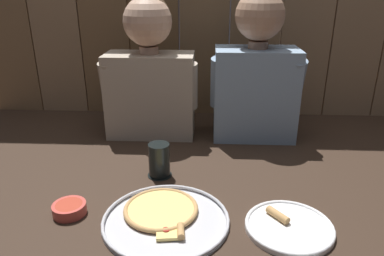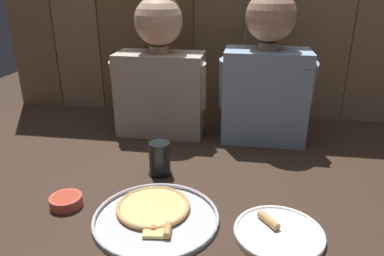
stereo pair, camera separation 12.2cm
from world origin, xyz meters
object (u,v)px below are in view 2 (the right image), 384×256
(drinking_glass, at_px, (160,159))
(diner_right, at_px, (267,71))
(diner_left, at_px, (160,69))
(dipping_bowl, at_px, (66,201))
(dinner_plate, at_px, (279,233))
(pizza_tray, at_px, (155,214))

(drinking_glass, relative_size, diner_right, 0.19)
(drinking_glass, distance_m, diner_left, 0.46)
(dipping_bowl, bearing_deg, dinner_plate, -3.74)
(diner_left, bearing_deg, pizza_tray, -78.34)
(dinner_plate, relative_size, dipping_bowl, 2.49)
(drinking_glass, bearing_deg, diner_left, 102.41)
(dipping_bowl, bearing_deg, diner_left, 76.44)
(drinking_glass, xyz_separation_m, diner_left, (-0.08, 0.38, 0.23))
(dipping_bowl, height_order, diner_left, diner_left)
(pizza_tray, distance_m, drinking_glass, 0.26)
(drinking_glass, bearing_deg, dinner_plate, -35.46)
(pizza_tray, relative_size, dinner_plate, 1.49)
(dinner_plate, xyz_separation_m, drinking_glass, (-0.40, 0.28, 0.05))
(pizza_tray, bearing_deg, drinking_glass, 100.52)
(drinking_glass, distance_m, dipping_bowl, 0.34)
(pizza_tray, xyz_separation_m, diner_left, (-0.13, 0.64, 0.28))
(diner_left, distance_m, diner_right, 0.45)
(drinking_glass, height_order, diner_right, diner_right)
(pizza_tray, relative_size, diner_left, 0.61)
(dipping_bowl, relative_size, diner_left, 0.16)
(drinking_glass, bearing_deg, dipping_bowl, -134.23)
(pizza_tray, relative_size, diner_right, 0.59)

